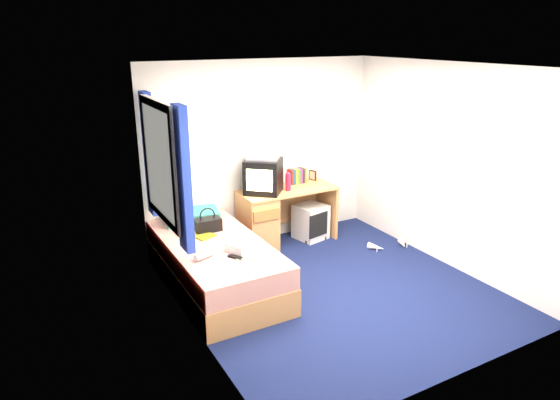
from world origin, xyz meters
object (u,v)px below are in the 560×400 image
bed (216,265)px  storage_cube (311,222)px  handbag (208,224)px  vcr (263,156)px  white_heels (389,245)px  water_bottle (204,255)px  pink_water_bottle (288,182)px  pillow (193,216)px  magazine (202,235)px  crt_tv (263,176)px  towel (242,246)px  picture_frame (313,175)px  desk (269,217)px  remote_control (235,257)px  colour_swatch_fan (247,259)px  aerosol_can (277,184)px

bed → storage_cube: bearing=22.2°
bed → handbag: handbag is taller
vcr → white_heels: 2.04m
water_bottle → pink_water_bottle: bearing=32.7°
pillow → white_heels: (2.39, -0.84, -0.57)m
vcr → handbag: size_ratio=1.30×
storage_cube → magazine: size_ratio=1.70×
handbag → magazine: 0.16m
bed → water_bottle: water_bottle is taller
crt_tv → towel: bearing=-86.0°
storage_cube → picture_frame: picture_frame is taller
bed → crt_tv: bearing=37.1°
desk → magazine: desk is taller
bed → remote_control: bearing=-86.7°
bed → crt_tv: (0.98, 0.74, 0.70)m
bed → water_bottle: size_ratio=10.00×
pink_water_bottle → water_bottle: pink_water_bottle is taller
desk → remote_control: 1.59m
remote_control → colour_swatch_fan: bearing=-71.2°
pillow → vcr: bearing=1.6°
bed → crt_tv: crt_tv is taller
bed → handbag: 0.49m
crt_tv → pillow: bearing=-137.7°
water_bottle → magazine: bearing=71.6°
bed → vcr: 1.56m
crt_tv → water_bottle: 1.68m
bed → remote_control: size_ratio=12.50×
storage_cube → white_heels: size_ratio=0.84×
colour_swatch_fan → remote_control: remote_control is taller
vcr → magazine: 1.34m
storage_cube → water_bottle: 2.20m
crt_tv → white_heels: (1.41, -0.87, -0.93)m
towel → water_bottle: bearing=-178.9°
crt_tv → water_bottle: size_ratio=2.99×
white_heels → handbag: bearing=168.7°
crt_tv → picture_frame: size_ratio=4.27×
bed → pillow: 0.79m
towel → water_bottle: 0.43m
desk → vcr: vcr is taller
colour_swatch_fan → bed: bearing=102.1°
storage_cube → handbag: bearing=179.4°
storage_cube → aerosol_can: (-0.51, 0.03, 0.60)m
white_heels → pink_water_bottle: bearing=144.3°
desk → vcr: bearing=176.8°
water_bottle → desk: bearing=39.6°
crt_tv → pink_water_bottle: bearing=26.8°
pillow → desk: size_ratio=0.47×
crt_tv → picture_frame: bearing=52.5°
desk → handbag: (-1.00, -0.40, 0.22)m
water_bottle → remote_control: (0.28, -0.14, -0.03)m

